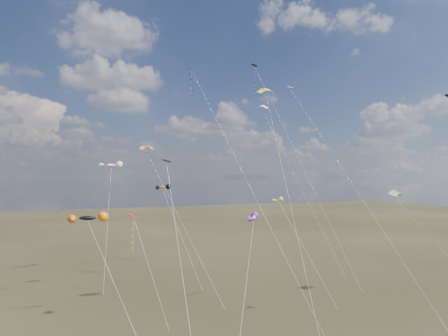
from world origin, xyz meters
name	(u,v)px	position (x,y,z in m)	size (l,w,h in m)	color
diamond_black_high	(260,91)	(13.15, 30.66, 33.89)	(8.14, 21.16, 39.28)	black
diamond_navy_tall	(200,99)	(-3.47, 18.81, 28.95)	(8.35, 21.47, 33.79)	#0D184F
diamond_black_mid	(175,222)	(-13.07, -0.39, 13.65)	(0.85, 11.50, 19.37)	black
diamond_red_low	(135,236)	(-13.28, 15.95, 10.29)	(3.56, 7.19, 13.01)	red
diamond_orange_center	(328,147)	(13.23, 11.07, 22.03)	(6.63, 23.00, 32.06)	#E7550D
parafoil_yellow	(267,91)	(4.61, 13.58, 29.80)	(7.86, 22.05, 30.60)	yellow
parafoil_blue_white	(263,107)	(17.00, 36.23, 32.02)	(8.35, 17.73, 32.82)	blue
parafoil_striped	(396,192)	(25.97, 10.78, 15.36)	(6.85, 12.75, 16.07)	#EEF104
parafoil_tricolor	(147,148)	(-8.51, 29.37, 22.48)	(7.98, 16.56, 23.19)	gold
novelty_black_orange	(88,218)	(-19.78, 6.59, 13.64)	(6.63, 9.40, 14.21)	black
novelty_orange_black	(162,187)	(-4.17, 35.90, 15.83)	(4.44, 13.81, 16.43)	#D8580B
novelty_white_purple	(254,218)	(-4.14, 1.40, 13.50)	(6.76, 8.16, 14.01)	white
novelty_redwhite_stripe	(111,165)	(-12.01, 44.03, 19.95)	(5.58, 17.78, 20.74)	red
novelty_blue_yellow	(279,201)	(7.50, 15.20, 14.27)	(5.54, 8.46, 14.76)	#0F36B7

